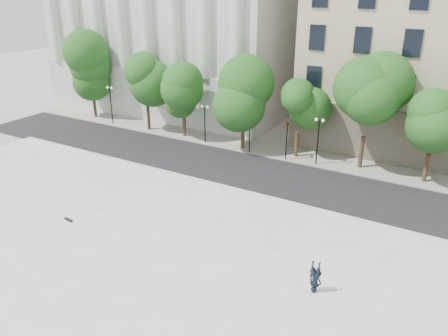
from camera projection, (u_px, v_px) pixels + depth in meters
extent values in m
plane|color=#B0AEA6|center=(76.00, 279.00, 24.19)|extent=(160.00, 160.00, 0.00)
cube|color=white|center=(114.00, 250.00, 26.49)|extent=(44.00, 22.00, 0.45)
cube|color=black|center=(234.00, 169.00, 38.52)|extent=(60.00, 8.00, 0.02)
cube|color=#A8A69B|center=(263.00, 148.00, 43.28)|extent=(60.00, 4.00, 0.12)
cube|color=beige|center=(199.00, 5.00, 58.23)|extent=(30.00, 26.00, 25.00)
cylinder|color=black|center=(250.00, 136.00, 41.57)|extent=(0.10, 0.10, 3.50)
imported|color=black|center=(250.00, 114.00, 40.73)|extent=(0.90, 1.95, 0.77)
cylinder|color=black|center=(286.00, 143.00, 39.82)|extent=(0.10, 0.10, 3.50)
imported|color=black|center=(288.00, 121.00, 39.00)|extent=(0.97, 1.68, 0.67)
imported|color=black|center=(314.00, 288.00, 22.46)|extent=(0.69, 1.83, 0.49)
cube|color=black|center=(68.00, 220.00, 29.33)|extent=(0.79, 0.30, 0.08)
cylinder|color=#382619|center=(95.00, 105.00, 52.83)|extent=(0.36, 0.36, 3.07)
sphere|color=#244C15|center=(90.00, 71.00, 51.20)|extent=(4.36, 4.36, 4.36)
cylinder|color=#382619|center=(149.00, 118.00, 48.33)|extent=(0.36, 0.36, 2.83)
sphere|color=#244C15|center=(146.00, 83.00, 46.83)|extent=(4.32, 4.32, 4.32)
cylinder|color=#382619|center=(184.00, 125.00, 46.27)|extent=(0.36, 0.36, 2.51)
sphere|color=#244C15|center=(183.00, 94.00, 44.94)|extent=(3.73, 3.73, 3.73)
cylinder|color=#382619|center=(243.00, 135.00, 42.79)|extent=(0.36, 0.36, 2.81)
sphere|color=#244C15|center=(243.00, 97.00, 41.30)|extent=(4.52, 4.52, 4.52)
cylinder|color=#382619|center=(296.00, 145.00, 40.78)|extent=(0.36, 0.36, 2.47)
sphere|color=#244C15|center=(299.00, 110.00, 39.47)|extent=(3.44, 3.44, 3.44)
cylinder|color=#382619|center=(361.00, 153.00, 38.20)|extent=(0.36, 0.36, 2.97)
sphere|color=#244C15|center=(367.00, 108.00, 36.62)|extent=(4.47, 4.47, 4.47)
cylinder|color=#382619|center=(426.00, 168.00, 35.54)|extent=(0.36, 0.36, 2.49)
sphere|color=#244C15|center=(434.00, 129.00, 34.22)|extent=(3.81, 3.81, 3.81)
cylinder|color=black|center=(111.00, 107.00, 49.97)|extent=(0.12, 0.12, 4.22)
cube|color=black|center=(109.00, 89.00, 49.15)|extent=(0.60, 0.06, 0.06)
sphere|color=white|center=(107.00, 87.00, 49.25)|extent=(0.28, 0.28, 0.28)
sphere|color=white|center=(111.00, 88.00, 48.97)|extent=(0.28, 0.28, 0.28)
cylinder|color=black|center=(205.00, 126.00, 44.19)|extent=(0.12, 0.12, 3.72)
cube|color=black|center=(205.00, 108.00, 43.46)|extent=(0.60, 0.06, 0.06)
sphere|color=white|center=(202.00, 106.00, 43.56)|extent=(0.28, 0.28, 0.28)
sphere|color=white|center=(207.00, 107.00, 43.28)|extent=(0.28, 0.28, 0.28)
cylinder|color=black|center=(318.00, 144.00, 38.63)|extent=(0.12, 0.12, 4.13)
cube|color=black|center=(319.00, 121.00, 37.83)|extent=(0.60, 0.06, 0.06)
sphere|color=white|center=(316.00, 120.00, 37.93)|extent=(0.28, 0.28, 0.28)
sphere|color=white|center=(323.00, 121.00, 37.65)|extent=(0.28, 0.28, 0.28)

